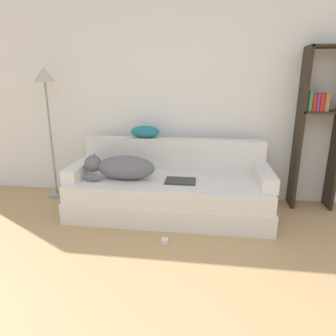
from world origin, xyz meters
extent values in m
cube|color=white|center=(0.00, 2.85, 1.35)|extent=(6.95, 0.06, 2.70)
cube|color=silver|center=(-0.15, 2.24, 0.11)|extent=(2.11, 0.87, 0.22)
cube|color=silver|center=(-0.15, 2.23, 0.31)|extent=(2.07, 0.83, 0.18)
cube|color=silver|center=(-0.15, 2.60, 0.58)|extent=(2.07, 0.15, 0.37)
cube|color=silver|center=(-1.13, 2.23, 0.47)|extent=(0.15, 0.68, 0.14)
cube|color=silver|center=(0.83, 2.23, 0.47)|extent=(0.15, 0.68, 0.14)
ellipsoid|color=slate|center=(-0.61, 2.17, 0.53)|extent=(0.62, 0.27, 0.25)
sphere|color=slate|center=(-0.97, 2.17, 0.56)|extent=(0.18, 0.18, 0.18)
cone|color=slate|center=(-0.97, 2.12, 0.63)|extent=(0.06, 0.06, 0.08)
cone|color=slate|center=(-0.97, 2.22, 0.63)|extent=(0.06, 0.06, 0.08)
ellipsoid|color=slate|center=(-0.94, 2.05, 0.44)|extent=(0.19, 0.07, 0.08)
cube|color=#2D2D30|center=(-0.02, 2.16, 0.41)|extent=(0.32, 0.23, 0.02)
ellipsoid|color=teal|center=(-0.49, 2.61, 0.84)|extent=(0.34, 0.21, 0.14)
cube|color=#2D2319|center=(1.23, 2.67, 0.88)|extent=(0.04, 0.26, 1.75)
cube|color=#2D2319|center=(1.44, 2.67, 1.74)|extent=(0.43, 0.26, 0.02)
cube|color=#2D2319|center=(1.44, 2.67, 1.09)|extent=(0.43, 0.26, 0.02)
cube|color=#337F42|center=(1.28, 2.66, 1.20)|extent=(0.04, 0.20, 0.21)
cube|color=red|center=(1.32, 2.66, 1.19)|extent=(0.03, 0.20, 0.18)
cube|color=#753384|center=(1.36, 2.66, 1.19)|extent=(0.03, 0.20, 0.18)
cube|color=red|center=(1.40, 2.66, 1.19)|extent=(0.04, 0.20, 0.18)
cube|color=olive|center=(1.45, 2.66, 1.19)|extent=(0.04, 0.20, 0.19)
cylinder|color=gray|center=(-1.64, 2.57, 0.01)|extent=(0.21, 0.21, 0.02)
cylinder|color=gray|center=(-1.64, 2.57, 0.71)|extent=(0.02, 0.02, 1.37)
cone|color=beige|center=(-1.64, 2.57, 1.48)|extent=(0.24, 0.24, 0.17)
cube|color=silver|center=(-0.11, 1.61, 0.02)|extent=(0.06, 0.06, 0.04)
camera|label=1|loc=(0.25, -0.77, 1.41)|focal=32.00mm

